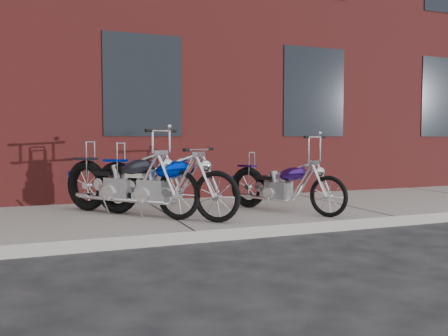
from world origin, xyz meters
name	(u,v)px	position (x,y,z in m)	size (l,w,h in m)	color
ground	(195,243)	(0.00, 0.00, 0.00)	(120.00, 120.00, 0.00)	black
sidewalk	(165,218)	(0.00, 1.50, 0.07)	(22.00, 3.00, 0.15)	gray
building_brick	(106,38)	(0.00, 8.00, 4.00)	(22.00, 10.00, 8.00)	maroon
chopper_purple	(283,187)	(1.70, 0.96, 0.52)	(1.07, 1.85, 1.15)	black
chopper_blue	(160,187)	(-0.16, 1.12, 0.58)	(1.69, 1.87, 1.05)	black
chopper_third	(126,185)	(-0.56, 1.54, 0.59)	(1.65, 1.95, 1.24)	black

